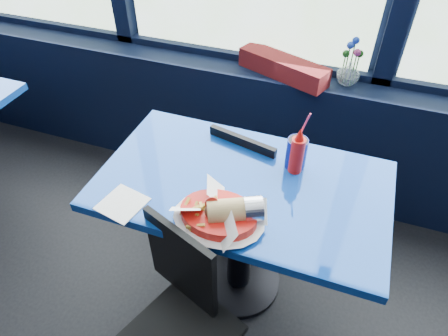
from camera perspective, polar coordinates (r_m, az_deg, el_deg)
window_sill at (r=2.59m, az=2.01°, el=6.63°), size 5.00×0.26×0.80m
near_table at (r=1.79m, az=2.46°, el=-6.17°), size 1.20×0.70×0.75m
chair_near_front at (r=1.65m, az=-5.95°, el=-19.13°), size 0.47×0.47×0.80m
chair_near_back at (r=2.11m, az=2.62°, el=-1.17°), size 0.43×0.43×0.79m
planter_box at (r=2.27m, az=8.44°, el=14.09°), size 0.53×0.31×0.10m
flower_vase at (r=2.26m, az=17.42°, el=13.13°), size 0.15×0.16×0.25m
food_basket at (r=1.48m, az=-0.49°, el=-6.58°), size 0.32×0.30×0.11m
ketchup_bottle at (r=1.67m, az=10.40°, el=2.16°), size 0.06×0.06×0.22m
soda_cup at (r=1.71m, az=10.30°, el=2.20°), size 0.09×0.09×0.30m
napkin at (r=1.62m, az=-14.32°, el=-4.96°), size 0.19×0.19×0.00m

